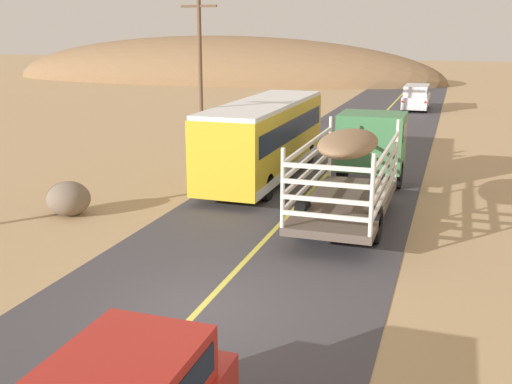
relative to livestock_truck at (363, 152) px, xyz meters
The scene contains 9 objects.
ground_plane 10.58m from the livestock_truck, 101.14° to the right, with size 240.00×240.00×0.00m, color tan.
road_surface 10.58m from the livestock_truck, 101.14° to the right, with size 8.00×120.00×0.02m, color #423F44.
road_centre_line 10.58m from the livestock_truck, 101.14° to the right, with size 0.16×117.60×0.00m, color #D8CC4C.
livestock_truck is the anchor object (origin of this frame).
bus 4.83m from the livestock_truck, 154.74° to the left, with size 2.54×10.00×3.21m.
car_far 27.19m from the livestock_truck, 89.89° to the left, with size 1.90×4.62×1.93m.
power_pole_mid 16.57m from the livestock_truck, 134.22° to the left, with size 2.20×0.24×7.97m.
boulder_near_shoulder 10.39m from the livestock_truck, 151.28° to the right, with size 1.48×1.39×1.16m, color #756656.
distant_hill 55.71m from the livestock_truck, 117.72° to the left, with size 56.14×17.97×10.84m, color olive.
Camera 1 is at (5.05, -11.14, 6.03)m, focal length 42.16 mm.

